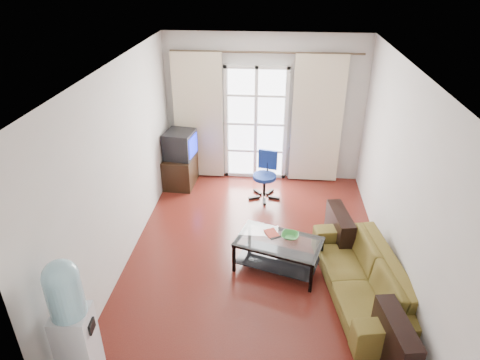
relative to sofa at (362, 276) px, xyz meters
The scene contains 20 objects.
floor 1.53m from the sofa, 155.53° to the left, with size 5.20×5.20×0.00m, color #5C1E15.
ceiling 2.83m from the sofa, 155.53° to the left, with size 5.20×5.20×0.00m, color white.
wall_back 3.65m from the sofa, 112.94° to the left, with size 3.60×0.02×2.70m, color beige.
wall_front 2.62m from the sofa, 124.54° to the right, with size 3.60×0.02×2.70m, color beige.
wall_left 3.39m from the sofa, 168.91° to the left, with size 0.02×5.20×2.70m, color beige.
wall_right 1.30m from the sofa, 54.81° to the left, with size 0.02×5.20×2.70m, color beige.
french_door 3.59m from the sofa, 115.55° to the left, with size 1.16×0.06×2.15m.
curtain_rod 3.99m from the sofa, 113.59° to the left, with size 0.04×0.04×3.30m, color #4C3F2D.
curtain_left 4.12m from the sofa, 129.58° to the left, with size 0.90×0.07×2.35m, color beige.
curtain_right 3.26m from the sofa, 97.58° to the left, with size 0.90×0.07×2.35m, color beige.
radiator 3.17m from the sofa, 100.22° to the left, with size 0.64×0.12×0.64m, color gray.
sofa is the anchor object (origin of this frame).
coffee_table 1.13m from the sofa, 157.52° to the left, with size 1.26×0.95×0.45m.
bowl 1.05m from the sofa, 149.98° to the left, with size 0.28×0.28×0.06m, color #328A4E.
book 1.35m from the sofa, 155.59° to the left, with size 0.23×0.26×0.02m, color maroon.
remote 1.21m from the sofa, 155.57° to the left, with size 0.15×0.04×0.02m, color black.
tv_stand 3.98m from the sofa, 136.25° to the left, with size 0.51×0.77×0.56m, color black.
crt_tv 4.00m from the sofa, 136.48° to the left, with size 0.59×0.59×0.49m.
task_chair 2.71m from the sofa, 118.62° to the left, with size 0.69×0.69×0.84m.
water_cooler 3.36m from the sofa, 151.16° to the right, with size 0.36×0.35×1.59m.
Camera 1 is at (0.21, -4.88, 3.84)m, focal length 32.00 mm.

